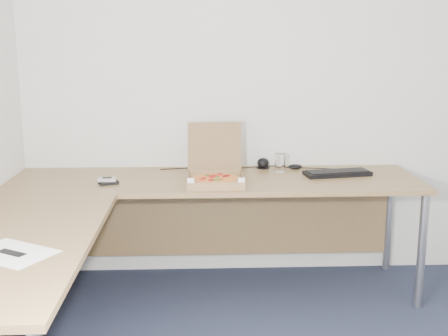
{
  "coord_description": "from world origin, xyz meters",
  "views": [
    {
      "loc": [
        -0.59,
        -2.02,
        1.54
      ],
      "look_at": [
        -0.45,
        1.28,
        0.82
      ],
      "focal_mm": 46.06,
      "sensor_mm": 36.0,
      "label": 1
    }
  ],
  "objects_px": {
    "keyboard": "(337,173)",
    "wallet": "(108,182)",
    "desk": "(157,202)",
    "drinking_glass": "(280,163)",
    "pizza_box": "(215,177)"
  },
  "relations": [
    {
      "from": "desk",
      "to": "drinking_glass",
      "type": "xyz_separation_m",
      "value": [
        0.75,
        0.59,
        0.09
      ]
    },
    {
      "from": "pizza_box",
      "to": "drinking_glass",
      "type": "relative_size",
      "value": 3.23
    },
    {
      "from": "pizza_box",
      "to": "desk",
      "type": "bearing_deg",
      "value": -136.74
    },
    {
      "from": "desk",
      "to": "pizza_box",
      "type": "distance_m",
      "value": 0.45
    },
    {
      "from": "desk",
      "to": "pizza_box",
      "type": "height_order",
      "value": "pizza_box"
    },
    {
      "from": "desk",
      "to": "drinking_glass",
      "type": "height_order",
      "value": "drinking_glass"
    },
    {
      "from": "pizza_box",
      "to": "wallet",
      "type": "xyz_separation_m",
      "value": [
        -0.63,
        0.01,
        -0.03
      ]
    },
    {
      "from": "desk",
      "to": "pizza_box",
      "type": "bearing_deg",
      "value": 43.07
    },
    {
      "from": "pizza_box",
      "to": "keyboard",
      "type": "relative_size",
      "value": 0.93
    },
    {
      "from": "drinking_glass",
      "to": "wallet",
      "type": "distance_m",
      "value": 1.09
    },
    {
      "from": "keyboard",
      "to": "wallet",
      "type": "xyz_separation_m",
      "value": [
        -1.4,
        -0.16,
        -0.0
      ]
    },
    {
      "from": "pizza_box",
      "to": "keyboard",
      "type": "bearing_deg",
      "value": 12.78
    },
    {
      "from": "keyboard",
      "to": "pizza_box",
      "type": "bearing_deg",
      "value": -178.06
    },
    {
      "from": "desk",
      "to": "drinking_glass",
      "type": "bearing_deg",
      "value": 38.28
    },
    {
      "from": "drinking_glass",
      "to": "pizza_box",
      "type": "bearing_deg",
      "value": -145.86
    }
  ]
}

